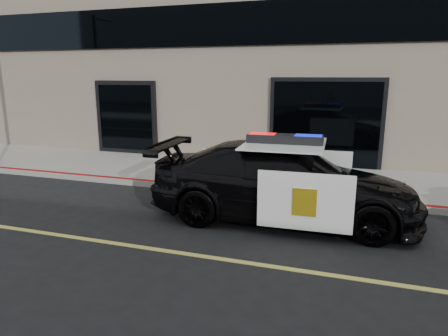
% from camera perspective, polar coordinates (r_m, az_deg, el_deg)
% --- Properties ---
extents(ground, '(120.00, 120.00, 0.00)m').
position_cam_1_polar(ground, '(6.43, 17.98, -14.82)').
color(ground, black).
rests_on(ground, ground).
extents(sidewalk_n, '(60.00, 3.50, 0.15)m').
position_cam_1_polar(sidewalk_n, '(11.33, 18.27, -2.19)').
color(sidewalk_n, gray).
rests_on(sidewalk_n, ground).
extents(police_car, '(2.72, 5.61, 1.78)m').
position_cam_1_polar(police_car, '(8.32, 8.51, -1.94)').
color(police_car, black).
rests_on(police_car, ground).
extents(fire_hydrant, '(0.37, 0.52, 0.82)m').
position_cam_1_polar(fire_hydrant, '(11.07, -2.82, 0.56)').
color(fire_hydrant, silver).
rests_on(fire_hydrant, sidewalk_n).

